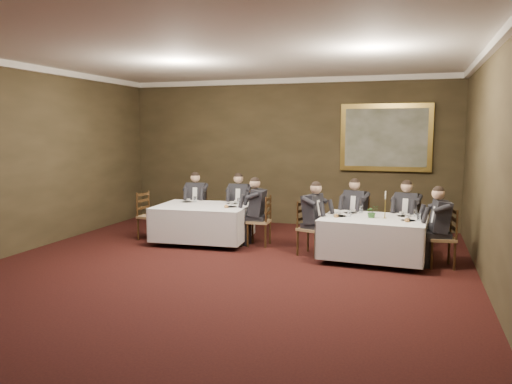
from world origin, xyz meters
The scene contains 27 objects.
ground centered at (0.00, 0.00, 0.00)m, with size 10.00×10.00×0.00m, color black.
ceiling centered at (0.00, 0.00, 3.50)m, with size 8.00×10.00×0.10m, color silver.
back_wall centered at (0.00, 5.00, 1.75)m, with size 8.00×0.10×3.50m, color #302818.
right_wall centered at (4.00, 0.00, 1.75)m, with size 0.10×10.00×3.50m, color #302818.
crown_molding centered at (0.00, 0.00, 3.44)m, with size 8.00×10.00×0.12m.
table_main centered at (2.32, 2.03, 0.45)m, with size 1.87×1.47×0.67m.
table_second centered at (-1.10, 2.47, 0.45)m, with size 1.95×1.53×0.67m.
chair_main_backleft centered at (1.91, 2.98, 0.28)m, with size 0.54×0.53×1.00m.
diner_main_backleft centered at (1.91, 2.97, 0.51)m, with size 0.52×0.58×1.35m.
chair_main_backright centered at (2.86, 2.91, 0.28)m, with size 0.52×0.51×1.00m.
diner_main_backright centered at (2.86, 2.90, 0.51)m, with size 0.50×0.56×1.35m.
chair_main_endleft centered at (1.20, 2.11, 0.28)m, with size 0.53×0.55×1.00m.
diner_main_endleft centered at (1.21, 2.11, 0.51)m, with size 0.58×0.53×1.35m.
chair_main_endright centered at (3.45, 1.96, 0.28)m, with size 0.49×0.51×1.00m.
diner_main_endright centered at (3.43, 1.96, 0.51)m, with size 0.54×0.48×1.35m.
chair_sec_backleft centered at (-1.66, 3.39, 0.28)m, with size 0.52×0.50×1.00m.
diner_sec_backleft centered at (-1.66, 3.38, 0.51)m, with size 0.49×0.55×1.35m.
chair_sec_backright centered at (-0.66, 3.45, 0.28)m, with size 0.48×0.47×1.00m.
diner_sec_backright centered at (-0.66, 3.44, 0.51)m, with size 0.45×0.52×1.35m.
chair_sec_endright centered at (0.08, 2.54, 0.28)m, with size 0.44×0.46×1.00m.
diner_sec_endright centered at (0.07, 2.54, 0.51)m, with size 0.50×0.44×1.35m.
chair_sec_endleft centered at (-2.28, 2.39, 0.28)m, with size 0.48×0.50×1.00m.
centerpiece centered at (2.29, 2.03, 0.88)m, with size 0.21×0.18×0.23m, color #2D5926.
candlestick centered at (2.51, 2.04, 0.94)m, with size 0.07×0.07×0.49m.
place_setting_table_main centered at (1.92, 2.47, 0.80)m, with size 0.33×0.31×0.14m.
place_setting_table_second centered at (-1.57, 2.85, 0.80)m, with size 0.33×0.31×0.14m.
painting centered at (2.32, 4.94, 2.11)m, with size 2.02×0.09×1.52m.
Camera 1 is at (2.96, -6.74, 2.27)m, focal length 35.00 mm.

